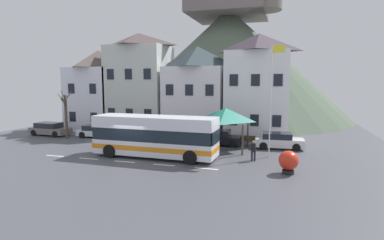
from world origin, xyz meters
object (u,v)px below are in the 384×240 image
Objects in this scene: townhouse_00 at (99,90)px; public_bench at (250,141)px; bus_shelter at (226,115)px; parked_car_03 at (140,133)px; transit_bus at (155,137)px; bare_tree_00 at (66,114)px; townhouse_01 at (140,83)px; pedestrian_00 at (253,149)px; townhouse_02 at (197,91)px; parked_car_04 at (218,137)px; townhouse_03 at (258,86)px; hilltop_castle at (228,61)px; parked_car_00 at (279,141)px; parked_car_02 at (98,131)px; harbour_buoy at (288,161)px; flagpole at (272,94)px; parked_car_01 at (50,129)px; pedestrian_01 at (213,143)px.

public_bench is (18.72, -5.31, -4.21)m from townhouse_00.
bus_shelter is 9.44m from parked_car_03.
bare_tree_00 is at bearing 159.44° from transit_bus.
townhouse_01 is 6.70× the size of public_bench.
townhouse_01 is 7.35× the size of pedestrian_00.
townhouse_02 reaches higher than parked_car_04.
transit_bus is 9.03m from public_bench.
townhouse_02 reaches higher than parked_car_03.
townhouse_00 is 12.44m from townhouse_02.
parked_car_03 is 0.95× the size of bare_tree_00.
transit_bus is 2.05× the size of parked_car_03.
townhouse_03 is (13.09, 0.14, -0.29)m from townhouse_01.
hilltop_castle is 9.06× the size of parked_car_00.
harbour_buoy reaches higher than parked_car_02.
flagpole is 1.73× the size of bare_tree_00.
parked_car_03 is (7.96, -5.40, -4.02)m from townhouse_00.
bus_shelter is at bearing 44.02° from transit_bus.
parked_car_01 is at bearing 160.04° from bare_tree_00.
townhouse_02 is 6.46m from townhouse_03.
hilltop_castle is 27.87m from pedestrian_01.
parked_car_02 is (3.23, -5.43, -4.08)m from townhouse_00.
townhouse_02 reaches higher than parked_car_01.
townhouse_00 is at bearing -127.16° from hilltop_castle.
townhouse_03 reaches higher than parked_car_00.
parked_car_01 is at bearing 177.15° from parked_car_00.
pedestrian_01 is at bearing 165.34° from pedestrian_00.
parked_car_04 is (3.49, -5.21, -4.03)m from townhouse_02.
hilltop_castle reaches higher than townhouse_00.
townhouse_02 is at bearing 90.60° from transit_bus.
parked_car_03 is at bearing -64.82° from townhouse_01.
harbour_buoy is (0.77, -7.53, 0.14)m from parked_car_00.
pedestrian_00 is at bearing -35.54° from townhouse_01.
bus_shelter is (4.47, -6.99, -1.77)m from townhouse_02.
townhouse_01 reaches higher than parked_car_02.
parked_car_01 is (-19.17, 1.43, -2.27)m from bus_shelter.
pedestrian_00 is (7.19, 1.03, -0.72)m from transit_bus.
parked_car_02 is at bearing 167.88° from flagpole.
townhouse_03 is 13.65m from harbour_buoy.
townhouse_03 reaches higher than harbour_buoy.
townhouse_00 is at bearing 137.70° from transit_bus.
parked_car_02 is at bearing -162.94° from townhouse_03.
pedestrian_01 reaches higher than public_bench.
townhouse_03 is 17.00m from parked_car_02.
townhouse_00 is 0.85× the size of townhouse_01.
parked_car_03 is 3.16× the size of harbour_buoy.
parked_car_02 is at bearing 7.96° from parked_car_01.
hilltop_castle is at bearing 109.87° from townhouse_03.
pedestrian_01 is (8.43, -4.38, 0.27)m from parked_car_03.
flagpole reaches higher than transit_bus.
parked_car_02 is at bearing -113.05° from hilltop_castle.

